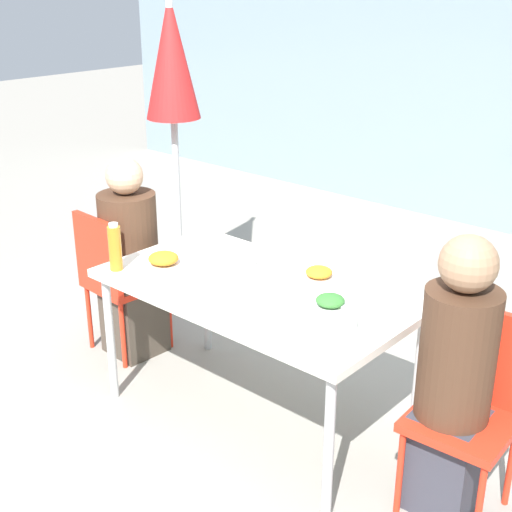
% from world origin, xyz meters
% --- Properties ---
extents(ground_plane, '(24.00, 24.00, 0.00)m').
position_xyz_m(ground_plane, '(0.00, 0.00, 0.00)').
color(ground_plane, gray).
extents(dining_table, '(1.52, 0.83, 0.75)m').
position_xyz_m(dining_table, '(0.00, 0.00, 0.69)').
color(dining_table, silver).
rests_on(dining_table, ground).
extents(chair_left, '(0.42, 0.42, 0.87)m').
position_xyz_m(chair_left, '(-1.07, -0.03, 0.51)').
color(chair_left, red).
rests_on(chair_left, ground).
extents(person_left, '(0.33, 0.33, 1.19)m').
position_xyz_m(person_left, '(-1.01, 0.05, 0.56)').
color(person_left, '#473D33').
rests_on(person_left, ground).
extents(chair_right, '(0.42, 0.42, 0.87)m').
position_xyz_m(chair_right, '(1.06, 0.14, 0.51)').
color(chair_right, red).
rests_on(chair_right, ground).
extents(person_right, '(0.30, 0.30, 1.23)m').
position_xyz_m(person_right, '(1.01, 0.05, 0.60)').
color(person_right, '#383842').
rests_on(person_right, ground).
extents(closed_umbrella, '(0.36, 0.36, 2.03)m').
position_xyz_m(closed_umbrella, '(-1.33, 0.71, 1.52)').
color(closed_umbrella, '#333333').
rests_on(closed_umbrella, ground).
extents(plate_0, '(0.23, 0.23, 0.07)m').
position_xyz_m(plate_0, '(0.41, 0.03, 0.77)').
color(plate_0, white).
rests_on(plate_0, dining_table).
extents(plate_1, '(0.28, 0.28, 0.07)m').
position_xyz_m(plate_1, '(-0.50, -0.13, 0.77)').
color(plate_1, white).
rests_on(plate_1, dining_table).
extents(plate_2, '(0.23, 0.23, 0.07)m').
position_xyz_m(plate_2, '(0.18, 0.25, 0.77)').
color(plate_2, white).
rests_on(plate_2, dining_table).
extents(bottle, '(0.06, 0.06, 0.25)m').
position_xyz_m(bottle, '(-0.65, -0.32, 0.86)').
color(bottle, '#B7751E').
rests_on(bottle, dining_table).
extents(drinking_cup, '(0.07, 0.07, 0.11)m').
position_xyz_m(drinking_cup, '(0.60, -0.10, 0.80)').
color(drinking_cup, white).
rests_on(drinking_cup, dining_table).
extents(salad_bowl, '(0.15, 0.15, 0.05)m').
position_xyz_m(salad_bowl, '(-0.21, 0.13, 0.77)').
color(salad_bowl, white).
rests_on(salad_bowl, dining_table).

